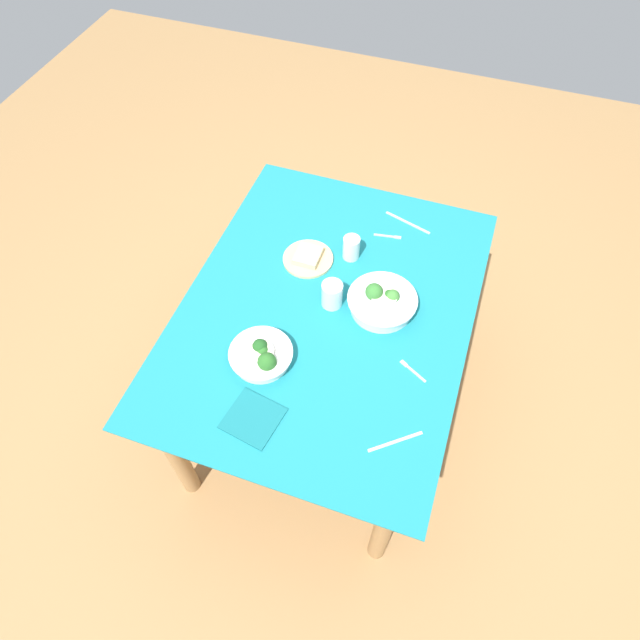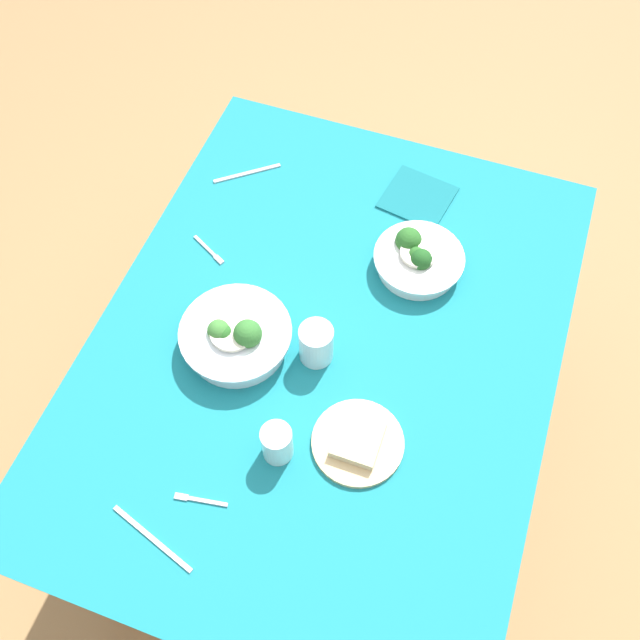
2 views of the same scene
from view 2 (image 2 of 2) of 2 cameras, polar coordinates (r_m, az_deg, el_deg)
ground_plane at (r=2.30m, az=0.26°, el=-10.71°), size 6.00×6.00×0.00m
dining_table at (r=1.74m, az=0.34°, el=-3.64°), size 1.38×1.05×0.72m
broccoli_bowl_far at (r=1.76m, az=7.78°, el=4.87°), size 0.22×0.22×0.09m
broccoli_bowl_near at (r=1.62m, az=-6.72°, el=-1.35°), size 0.26×0.26×0.11m
bread_side_plate at (r=1.54m, az=3.05°, el=-9.68°), size 0.20×0.20×0.04m
water_glass_center at (r=1.50m, az=-3.46°, el=-9.79°), size 0.07×0.07×0.10m
water_glass_side at (r=1.59m, az=-0.31°, el=-1.90°), size 0.08×0.08×0.10m
fork_by_far_bowl at (r=1.81m, az=-8.80°, el=5.49°), size 0.06×0.10×0.00m
fork_by_near_bowl at (r=1.52m, az=-9.69°, el=-13.99°), size 0.03×0.11×0.00m
table_knife_left at (r=1.96m, az=-5.85°, el=11.60°), size 0.12×0.15×0.00m
table_knife_right at (r=1.52m, az=-13.27°, el=-16.63°), size 0.07×0.20×0.00m
napkin_folded_upper at (r=1.92m, az=7.81°, el=9.69°), size 0.19×0.19×0.01m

